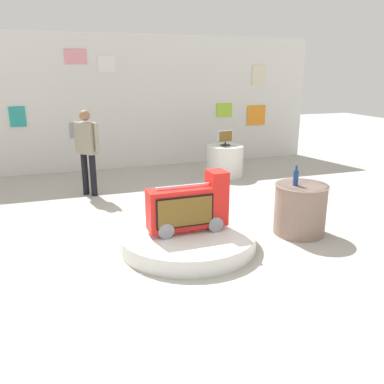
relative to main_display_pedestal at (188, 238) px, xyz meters
name	(u,v)px	position (x,y,z in m)	size (l,w,h in m)	color
ground_plane	(170,253)	(-0.30, -0.16, -0.11)	(30.00, 30.00, 0.00)	#B2ADA3
back_wall_display	(110,103)	(-0.30, 5.08, 1.49)	(10.67, 0.13, 3.20)	silver
main_display_pedestal	(188,238)	(0.00, 0.00, 0.00)	(1.90, 1.90, 0.22)	silver
novelty_firetruck_tv	(189,208)	(0.02, -0.01, 0.45)	(1.11, 0.38, 0.82)	gray
display_pedestal_center_rear	(225,161)	(2.04, 3.45, 0.25)	(0.84, 0.84, 0.72)	silver
tv_on_center_rear	(225,138)	(2.04, 3.45, 0.78)	(0.39, 0.23, 0.34)	black
side_table_round	(300,209)	(1.73, -0.08, 0.27)	(0.79, 0.79, 0.75)	gray
bottle_on_side_table	(296,177)	(1.62, -0.08, 0.76)	(0.08, 0.08, 0.30)	navy
shopper_browsing_near_truck	(87,146)	(-1.06, 2.92, 0.85)	(0.42, 0.41, 1.65)	black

